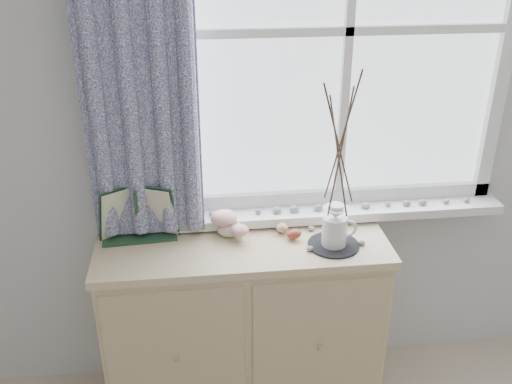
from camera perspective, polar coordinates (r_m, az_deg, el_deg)
The scene contains 8 objects.
sideboard at distance 2.59m, azimuth -1.25°, elevation -13.15°, with size 1.20×0.45×0.85m.
botanical_book at distance 2.34m, azimuth -11.82°, elevation -2.37°, with size 0.35×0.13×0.24m, color #1D3D26, non-canonical shape.
toadstool_cluster at distance 2.37m, azimuth -2.85°, elevation -2.97°, with size 0.15×0.16×0.10m.
wooden_eggs at distance 2.41m, azimuth 2.61°, elevation -3.54°, with size 0.13×0.17×0.06m.
songbird_figurine at distance 2.37m, azimuth -2.73°, elevation -3.79°, with size 0.13×0.06×0.07m, color silver, non-canonical shape.
crocheted_doily at distance 2.34m, azimuth 7.75°, elevation -5.25°, with size 0.21×0.21×0.01m, color black.
twig_pitcher at distance 2.15m, azimuth 8.43°, elevation 4.62°, with size 0.29×0.29×0.76m.
sideboard_pebbles at distance 2.36m, azimuth 7.16°, elevation -4.76°, with size 0.25×0.19×0.02m.
Camera 1 is at (-0.33, -0.25, 2.06)m, focal length 40.00 mm.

